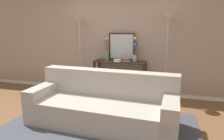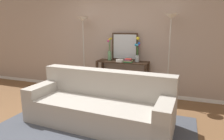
{
  "view_description": "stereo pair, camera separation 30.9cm",
  "coord_description": "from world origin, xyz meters",
  "px_view_note": "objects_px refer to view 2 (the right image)",
  "views": [
    {
      "loc": [
        1.35,
        -2.73,
        1.61
      ],
      "look_at": [
        0.31,
        0.93,
        0.8
      ],
      "focal_mm": 31.54,
      "sensor_mm": 36.0,
      "label": 1
    },
    {
      "loc": [
        1.65,
        -2.64,
        1.61
      ],
      "look_at": [
        0.31,
        0.93,
        0.8
      ],
      "focal_mm": 31.54,
      "sensor_mm": 36.0,
      "label": 2
    }
  ],
  "objects_px": {
    "fruit_bowl": "(120,61)",
    "book_stack": "(128,61)",
    "vase_short_flowers": "(137,50)",
    "floor_lamp_left": "(83,34)",
    "wall_mirror": "(125,47)",
    "floor_lamp_right": "(170,34)",
    "console_table": "(122,72)",
    "book_row_under_console": "(112,93)",
    "vase_tall_flowers": "(110,52)",
    "couch": "(100,106)"
  },
  "relations": [
    {
      "from": "vase_tall_flowers",
      "to": "vase_short_flowers",
      "type": "relative_size",
      "value": 0.94
    },
    {
      "from": "console_table",
      "to": "book_stack",
      "type": "xyz_separation_m",
      "value": [
        0.17,
        -0.11,
        0.31
      ]
    },
    {
      "from": "vase_short_flowers",
      "to": "book_stack",
      "type": "xyz_separation_m",
      "value": [
        -0.17,
        -0.15,
        -0.22
      ]
    },
    {
      "from": "fruit_bowl",
      "to": "book_stack",
      "type": "xyz_separation_m",
      "value": [
        0.2,
        0.01,
        0.01
      ]
    },
    {
      "from": "fruit_bowl",
      "to": "book_row_under_console",
      "type": "bearing_deg",
      "value": 152.78
    },
    {
      "from": "book_stack",
      "to": "console_table",
      "type": "bearing_deg",
      "value": 146.53
    },
    {
      "from": "console_table",
      "to": "vase_tall_flowers",
      "type": "height_order",
      "value": "vase_tall_flowers"
    },
    {
      "from": "couch",
      "to": "book_row_under_console",
      "type": "relative_size",
      "value": 5.48
    },
    {
      "from": "floor_lamp_right",
      "to": "book_row_under_console",
      "type": "xyz_separation_m",
      "value": [
        -1.3,
        0.05,
        -1.43
      ]
    },
    {
      "from": "fruit_bowl",
      "to": "book_row_under_console",
      "type": "distance_m",
      "value": 0.87
    },
    {
      "from": "console_table",
      "to": "floor_lamp_left",
      "type": "relative_size",
      "value": 0.64
    },
    {
      "from": "floor_lamp_left",
      "to": "wall_mirror",
      "type": "relative_size",
      "value": 2.91
    },
    {
      "from": "couch",
      "to": "vase_short_flowers",
      "type": "distance_m",
      "value": 1.69
    },
    {
      "from": "couch",
      "to": "vase_short_flowers",
      "type": "bearing_deg",
      "value": 78.67
    },
    {
      "from": "floor_lamp_right",
      "to": "wall_mirror",
      "type": "distance_m",
      "value": 1.1
    },
    {
      "from": "floor_lamp_right",
      "to": "book_stack",
      "type": "xyz_separation_m",
      "value": [
        -0.87,
        -0.06,
        -0.59
      ]
    },
    {
      "from": "wall_mirror",
      "to": "vase_short_flowers",
      "type": "xyz_separation_m",
      "value": [
        0.34,
        -0.13,
        -0.06
      ]
    },
    {
      "from": "vase_tall_flowers",
      "to": "floor_lamp_right",
      "type": "bearing_deg",
      "value": -3.8
    },
    {
      "from": "couch",
      "to": "vase_tall_flowers",
      "type": "relative_size",
      "value": 4.68
    },
    {
      "from": "console_table",
      "to": "floor_lamp_right",
      "type": "xyz_separation_m",
      "value": [
        1.04,
        -0.05,
        0.9
      ]
    },
    {
      "from": "floor_lamp_left",
      "to": "book_row_under_console",
      "type": "distance_m",
      "value": 1.58
    },
    {
      "from": "wall_mirror",
      "to": "book_stack",
      "type": "relative_size",
      "value": 3.46
    },
    {
      "from": "couch",
      "to": "fruit_bowl",
      "type": "bearing_deg",
      "value": 93.23
    },
    {
      "from": "book_stack",
      "to": "wall_mirror",
      "type": "bearing_deg",
      "value": 122.15
    },
    {
      "from": "console_table",
      "to": "couch",
      "type": "bearing_deg",
      "value": -88.16
    },
    {
      "from": "book_stack",
      "to": "fruit_bowl",
      "type": "bearing_deg",
      "value": -177.16
    },
    {
      "from": "vase_tall_flowers",
      "to": "book_stack",
      "type": "xyz_separation_m",
      "value": [
        0.51,
        -0.15,
        -0.16
      ]
    },
    {
      "from": "couch",
      "to": "wall_mirror",
      "type": "height_order",
      "value": "wall_mirror"
    },
    {
      "from": "console_table",
      "to": "fruit_bowl",
      "type": "xyz_separation_m",
      "value": [
        -0.03,
        -0.12,
        0.3
      ]
    },
    {
      "from": "floor_lamp_left",
      "to": "wall_mirror",
      "type": "xyz_separation_m",
      "value": [
        0.98,
        0.21,
        -0.29
      ]
    },
    {
      "from": "vase_tall_flowers",
      "to": "book_stack",
      "type": "bearing_deg",
      "value": -16.52
    },
    {
      "from": "floor_lamp_left",
      "to": "wall_mirror",
      "type": "bearing_deg",
      "value": 12.3
    },
    {
      "from": "fruit_bowl",
      "to": "console_table",
      "type": "bearing_deg",
      "value": 77.3
    },
    {
      "from": "floor_lamp_left",
      "to": "fruit_bowl",
      "type": "height_order",
      "value": "floor_lamp_left"
    },
    {
      "from": "console_table",
      "to": "book_row_under_console",
      "type": "height_order",
      "value": "console_table"
    },
    {
      "from": "couch",
      "to": "book_row_under_console",
      "type": "bearing_deg",
      "value": 102.35
    },
    {
      "from": "floor_lamp_right",
      "to": "vase_tall_flowers",
      "type": "distance_m",
      "value": 1.44
    },
    {
      "from": "book_stack",
      "to": "book_row_under_console",
      "type": "height_order",
      "value": "book_stack"
    },
    {
      "from": "console_table",
      "to": "vase_short_flowers",
      "type": "bearing_deg",
      "value": 5.77
    },
    {
      "from": "floor_lamp_right",
      "to": "fruit_bowl",
      "type": "xyz_separation_m",
      "value": [
        -1.06,
        -0.07,
        -0.6
      ]
    },
    {
      "from": "console_table",
      "to": "floor_lamp_right",
      "type": "height_order",
      "value": "floor_lamp_right"
    },
    {
      "from": "console_table",
      "to": "floor_lamp_right",
      "type": "bearing_deg",
      "value": -2.96
    },
    {
      "from": "couch",
      "to": "floor_lamp_left",
      "type": "distance_m",
      "value": 2.07
    },
    {
      "from": "book_stack",
      "to": "book_row_under_console",
      "type": "relative_size",
      "value": 0.41
    },
    {
      "from": "floor_lamp_left",
      "to": "book_row_under_console",
      "type": "bearing_deg",
      "value": 4.27
    },
    {
      "from": "couch",
      "to": "wall_mirror",
      "type": "bearing_deg",
      "value": 91.7
    },
    {
      "from": "wall_mirror",
      "to": "book_row_under_console",
      "type": "relative_size",
      "value": 1.41
    },
    {
      "from": "fruit_bowl",
      "to": "wall_mirror",
      "type": "bearing_deg",
      "value": 84.66
    },
    {
      "from": "console_table",
      "to": "floor_lamp_right",
      "type": "distance_m",
      "value": 1.37
    },
    {
      "from": "vase_short_flowers",
      "to": "fruit_bowl",
      "type": "bearing_deg",
      "value": -156.8
    }
  ]
}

